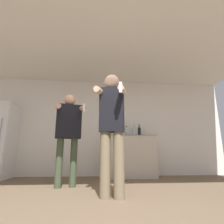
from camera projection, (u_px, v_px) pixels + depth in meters
ground_plane at (90, 216)px, 1.63m from camera, size 14.00×14.00×0.00m
wall_back at (96, 126)px, 4.70m from camera, size 7.00×0.06×2.55m
ceiling_slab at (97, 53)px, 3.59m from camera, size 7.00×3.36×0.05m
counter at (130, 156)px, 4.28m from camera, size 1.25×0.60×0.99m
bottle_amber_bourbon at (134, 131)px, 4.39m from camera, size 0.09×0.09×0.32m
bottle_short_whiskey at (127, 132)px, 4.37m from camera, size 0.09×0.09×0.25m
bottle_brown_liquor at (139, 131)px, 4.40m from camera, size 0.08×0.08×0.31m
bottle_green_wine at (121, 132)px, 4.36m from camera, size 0.07×0.07×0.26m
bottle_tall_gin at (116, 132)px, 4.35m from camera, size 0.06×0.06×0.25m
person_woman_foreground at (112, 126)px, 2.46m from camera, size 0.47×0.50×1.72m
person_man_side at (68, 129)px, 3.19m from camera, size 0.58×0.55×1.66m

